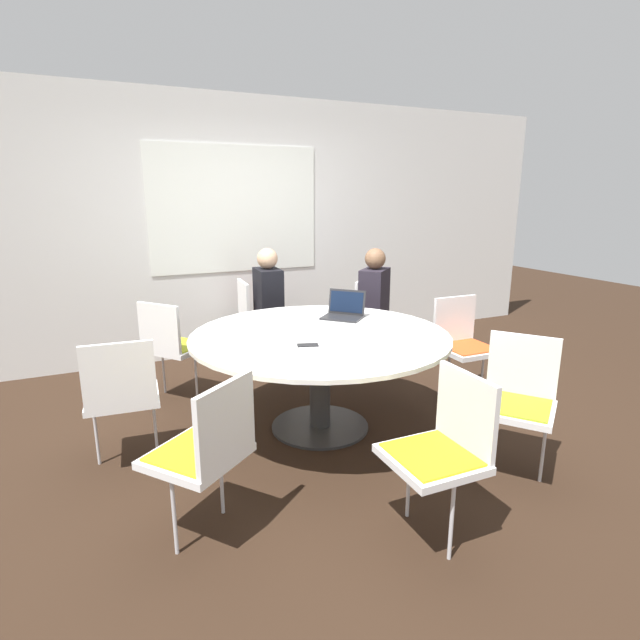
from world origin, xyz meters
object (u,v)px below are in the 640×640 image
at_px(person_1, 270,299).
at_px(chair_7, 463,339).
at_px(person_0, 376,300).
at_px(chair_1, 256,314).
at_px(chair_4, 206,445).
at_px(chair_6, 518,394).
at_px(chair_0, 374,313).
at_px(chair_3, 122,390).
at_px(cell_phone, 308,345).
at_px(laptop, 344,311).
at_px(chair_2, 171,341).
at_px(chair_5, 443,443).

bearing_deg(person_1, chair_7, 46.12).
xyz_separation_m(chair_7, person_0, (-0.31, 0.92, 0.19)).
bearing_deg(chair_1, person_0, 58.87).
distance_m(chair_4, chair_6, 1.89).
relative_size(chair_0, chair_1, 1.00).
bearing_deg(chair_0, person_0, 19.02).
height_order(chair_1, chair_4, same).
distance_m(chair_3, cell_phone, 1.21).
xyz_separation_m(chair_4, laptop, (1.41, 1.24, 0.27)).
height_order(chair_3, person_0, person_0).
bearing_deg(chair_0, chair_3, -18.80).
xyz_separation_m(chair_0, chair_4, (-2.19, -2.06, 0.00)).
bearing_deg(laptop, chair_0, 93.43).
height_order(chair_0, chair_1, same).
height_order(chair_7, person_1, person_1).
bearing_deg(laptop, person_1, 151.31).
xyz_separation_m(chair_3, chair_6, (2.21, -1.09, 0.00)).
distance_m(chair_4, cell_phone, 1.07).
relative_size(chair_3, person_1, 0.71).
distance_m(chair_2, cell_phone, 1.45).
xyz_separation_m(chair_3, chair_4, (0.33, -0.93, 0.00)).
distance_m(chair_5, chair_6, 0.87).
bearing_deg(person_0, chair_2, -44.83).
bearing_deg(chair_7, person_0, -69.91).
xyz_separation_m(chair_0, chair_2, (-2.06, -0.17, 0.00)).
distance_m(chair_0, person_0, 0.32).
height_order(chair_1, laptop, laptop).
relative_size(person_1, cell_phone, 7.82).
xyz_separation_m(chair_6, cell_phone, (-1.06, 0.81, 0.23)).
bearing_deg(laptop, chair_7, 28.59).
bearing_deg(chair_0, laptop, 3.43).
bearing_deg(cell_phone, chair_5, -77.72).
height_order(chair_4, chair_5, same).
xyz_separation_m(chair_6, laptop, (-0.48, 1.40, 0.27)).
bearing_deg(chair_0, chair_1, -66.19).
bearing_deg(chair_3, laptop, 14.98).
relative_size(chair_7, person_1, 0.71).
distance_m(chair_1, chair_6, 2.82).
bearing_deg(chair_5, chair_4, 67.29).
bearing_deg(chair_0, cell_phone, 3.02).
xyz_separation_m(person_0, cell_phone, (-1.24, -1.19, 0.03)).
height_order(chair_4, cell_phone, chair_4).
distance_m(person_0, person_1, 1.03).
relative_size(chair_3, chair_6, 1.00).
xyz_separation_m(chair_3, laptop, (1.74, 0.31, 0.27)).
height_order(chair_1, chair_7, same).
height_order(chair_4, chair_6, same).
height_order(chair_0, laptop, laptop).
bearing_deg(chair_6, chair_1, -19.85).
height_order(chair_0, person_1, person_1).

